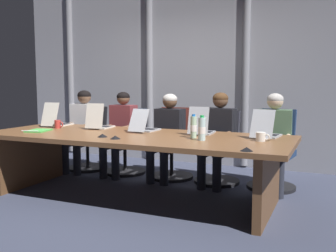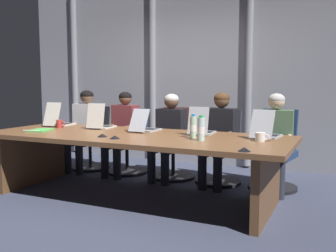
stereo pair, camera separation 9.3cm
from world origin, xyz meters
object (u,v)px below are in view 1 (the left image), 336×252
object	(u,v)px
laptop_right_end	(266,132)
office_chair_right_mid	(218,155)
person_center	(167,131)
water_bottle_secondary	(202,129)
office_chair_right_end	(273,158)
person_right_end	(274,136)
laptop_right_mid	(202,129)
laptop_center	(145,127)
water_bottle_primary	(194,127)
conference_mic_left_side	(115,137)
laptop_left_end	(57,121)
office_chair_left_mid	(127,148)
coffee_mug_far	(261,137)
office_chair_left_end	(89,145)
laptop_left_mid	(100,124)
office_chair_center	(173,151)
person_right_mid	(218,132)
conference_mic_right_side	(247,149)
coffee_mug_near	(58,124)
spiral_notepad	(38,131)
conference_mic_middle	(102,135)
person_left_end	(82,125)
person_left_mid	(120,128)

from	to	relation	value
laptop_right_end	office_chair_right_mid	bearing A→B (deg)	50.51
person_center	water_bottle_secondary	xyz separation A→B (m)	(0.85, -1.06, 0.18)
office_chair_right_end	person_right_end	bearing A→B (deg)	15.76
laptop_right_mid	laptop_right_end	bearing A→B (deg)	-92.35
laptop_center	laptop_right_end	xyz separation A→B (m)	(1.42, 0.04, 0.00)
water_bottle_primary	conference_mic_left_side	world-z (taller)	water_bottle_primary
laptop_left_end	conference_mic_left_side	xyz separation A→B (m)	(1.37, -0.75, -0.04)
office_chair_left_mid	coffee_mug_far	bearing A→B (deg)	65.07
coffee_mug_far	office_chair_left_end	bearing A→B (deg)	159.52
laptop_left_mid	conference_mic_left_side	xyz separation A→B (m)	(0.68, -0.73, -0.04)
person_right_end	coffee_mug_far	bearing A→B (deg)	-3.28
office_chair_center	person_right_mid	xyz separation A→B (m)	(0.69, -0.16, 0.32)
laptop_left_end	conference_mic_right_side	xyz separation A→B (m)	(2.76, -0.92, -0.04)
water_bottle_secondary	coffee_mug_far	world-z (taller)	water_bottle_secondary
office_chair_right_mid	laptop_center	bearing A→B (deg)	-35.40
water_bottle_secondary	person_center	bearing A→B (deg)	128.60
office_chair_right_mid	coffee_mug_near	distance (m)	2.13
laptop_right_mid	coffee_mug_far	world-z (taller)	laptop_right_mid
office_chair_center	office_chair_right_mid	world-z (taller)	office_chair_center
office_chair_right_mid	conference_mic_left_side	world-z (taller)	office_chair_right_mid
person_right_end	conference_mic_right_side	size ratio (longest dim) A/B	10.77
water_bottle_secondary	laptop_center	bearing A→B (deg)	153.14
office_chair_center	conference_mic_left_side	distance (m)	1.53
laptop_right_mid	spiral_notepad	size ratio (longest dim) A/B	1.21
person_center	coffee_mug_far	size ratio (longest dim) A/B	8.37
person_right_end	spiral_notepad	distance (m)	2.83
office_chair_right_end	person_right_end	distance (m)	0.35
laptop_left_mid	conference_mic_left_side	world-z (taller)	laptop_left_mid
coffee_mug_far	laptop_left_mid	bearing A→B (deg)	172.05
coffee_mug_far	coffee_mug_near	bearing A→B (deg)	177.73
laptop_left_end	water_bottle_secondary	distance (m)	2.27
office_chair_left_end	person_center	size ratio (longest dim) A/B	0.81
office_chair_center	conference_mic_middle	distance (m)	1.48
person_right_end	water_bottle_primary	world-z (taller)	person_right_end
spiral_notepad	office_chair_left_mid	bearing A→B (deg)	56.96
office_chair_left_end	person_right_mid	bearing A→B (deg)	77.47
laptop_center	water_bottle_secondary	xyz separation A→B (m)	(0.86, -0.44, 0.06)
office_chair_left_mid	water_bottle_secondary	distance (m)	2.05
office_chair_left_end	water_bottle_primary	size ratio (longest dim) A/B	3.78
laptop_right_end	office_chair_left_mid	bearing A→B (deg)	76.69
water_bottle_primary	coffee_mug_far	distance (m)	0.70
laptop_right_mid	office_chair_center	world-z (taller)	laptop_right_mid
laptop_left_end	office_chair_right_mid	size ratio (longest dim) A/B	0.49
office_chair_right_end	person_left_end	size ratio (longest dim) A/B	0.82
laptop_left_mid	laptop_right_end	world-z (taller)	laptop_left_mid
office_chair_left_mid	conference_mic_right_side	size ratio (longest dim) A/B	8.51
office_chair_right_mid	person_right_end	world-z (taller)	person_right_end
person_center	coffee_mug_near	distance (m)	1.42
laptop_left_mid	laptop_right_end	bearing A→B (deg)	-96.95
office_chair_right_end	person_left_mid	world-z (taller)	person_left_mid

